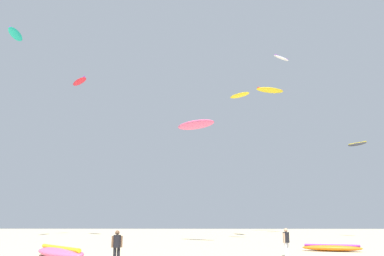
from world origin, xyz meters
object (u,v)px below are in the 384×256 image
(kite_grounded_near, at_px, (60,252))
(kite_grounded_mid, at_px, (332,248))
(kite_aloft_1, at_px, (281,58))
(kite_aloft_5, at_px, (357,144))
(kite_aloft_0, at_px, (240,95))
(kite_aloft_7, at_px, (196,125))
(person_foreground, at_px, (117,244))
(kite_aloft_3, at_px, (16,34))
(person_midground, at_px, (286,240))
(kite_aloft_2, at_px, (79,82))
(kite_aloft_6, at_px, (270,90))

(kite_grounded_near, height_order, kite_grounded_mid, kite_grounded_near)
(kite_aloft_1, bearing_deg, kite_aloft_5, -35.63)
(kite_aloft_0, distance_m, kite_aloft_7, 6.79)
(person_foreground, xyz_separation_m, kite_aloft_7, (3.75, 15.19, 9.43))
(kite_grounded_near, height_order, kite_aloft_0, kite_aloft_0)
(kite_aloft_3, distance_m, kite_aloft_7, 23.55)
(kite_aloft_1, distance_m, kite_aloft_5, 14.97)
(person_midground, xyz_separation_m, kite_aloft_7, (-5.26, 11.38, 9.43))
(kite_aloft_3, bearing_deg, kite_aloft_5, 5.83)
(kite_grounded_mid, bearing_deg, kite_aloft_0, 112.67)
(person_midground, relative_size, kite_grounded_mid, 0.40)
(person_foreground, xyz_separation_m, kite_grounded_mid, (12.81, 7.56, -0.71))
(kite_aloft_2, height_order, kite_aloft_5, kite_aloft_2)
(kite_aloft_6, bearing_deg, person_midground, -99.80)
(person_foreground, height_order, person_midground, person_foreground)
(kite_aloft_1, xyz_separation_m, kite_aloft_2, (-24.95, -4.67, -4.74))
(kite_grounded_mid, distance_m, kite_aloft_6, 36.19)
(person_midground, xyz_separation_m, kite_aloft_1, (5.96, 25.45, 21.61))
(kite_grounded_mid, relative_size, kite_aloft_6, 0.85)
(person_foreground, relative_size, person_midground, 1.00)
(kite_aloft_2, xyz_separation_m, kite_aloft_6, (24.79, 12.73, 2.93))
(person_foreground, relative_size, kite_aloft_3, 0.47)
(kite_aloft_3, bearing_deg, kite_grounded_mid, -24.01)
(person_midground, xyz_separation_m, kite_aloft_3, (-25.13, 16.63, 20.94))
(kite_grounded_mid, bearing_deg, kite_aloft_5, 61.63)
(person_foreground, xyz_separation_m, kite_grounded_near, (-3.81, 3.18, -0.63))
(person_midground, bearing_deg, kite_aloft_6, -56.35)
(person_midground, bearing_deg, kite_aloft_7, -21.75)
(person_foreground, bearing_deg, kite_aloft_3, -155.60)
(kite_aloft_1, relative_size, kite_aloft_5, 1.16)
(kite_grounded_mid, height_order, kite_aloft_3, kite_aloft_3)
(kite_aloft_2, bearing_deg, kite_aloft_7, -34.37)
(kite_aloft_2, relative_size, kite_aloft_7, 0.85)
(kite_aloft_1, height_order, kite_aloft_3, kite_aloft_1)
(kite_aloft_3, xyz_separation_m, kite_aloft_6, (30.91, 16.88, -1.15))
(kite_aloft_7, bearing_deg, kite_grounded_mid, -40.13)
(kite_grounded_mid, height_order, kite_aloft_6, kite_aloft_6)
(kite_aloft_1, height_order, kite_aloft_6, kite_aloft_1)
(kite_grounded_near, relative_size, kite_aloft_7, 1.22)
(kite_aloft_3, bearing_deg, person_midground, -33.50)
(kite_aloft_6, bearing_deg, kite_grounded_mid, -93.83)
(kite_grounded_mid, relative_size, kite_aloft_0, 1.73)
(kite_aloft_3, bearing_deg, kite_aloft_1, 15.84)
(kite_grounded_near, distance_m, kite_aloft_0, 23.98)
(kite_aloft_0, relative_size, kite_aloft_2, 0.67)
(person_foreground, height_order, kite_grounded_near, person_foreground)
(person_midground, distance_m, kite_aloft_3, 36.70)
(person_foreground, relative_size, kite_aloft_2, 0.47)
(kite_aloft_1, relative_size, kite_aloft_6, 0.60)
(kite_aloft_0, height_order, kite_aloft_1, kite_aloft_1)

